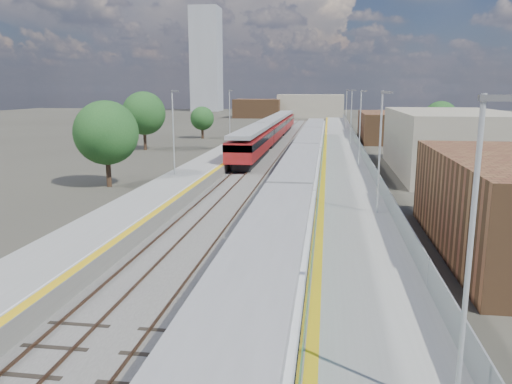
# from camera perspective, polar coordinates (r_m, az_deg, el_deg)

# --- Properties ---
(ground) EXTENTS (320.00, 320.00, 0.00)m
(ground) POSITION_cam_1_polar(r_m,az_deg,el_deg) (59.78, 4.80, 3.36)
(ground) COLOR #47443A
(ground) RESTS_ON ground
(ballast_bed) EXTENTS (10.50, 155.00, 0.06)m
(ballast_bed) POSITION_cam_1_polar(r_m,az_deg,el_deg) (62.41, 2.87, 3.76)
(ballast_bed) COLOR #565451
(ballast_bed) RESTS_ON ground
(tracks) EXTENTS (8.96, 160.00, 0.17)m
(tracks) POSITION_cam_1_polar(r_m,az_deg,el_deg) (64.00, 3.54, 4.02)
(tracks) COLOR #4C3323
(tracks) RESTS_ON ground
(platform_right) EXTENTS (4.70, 155.00, 8.52)m
(platform_right) POSITION_cam_1_polar(r_m,az_deg,el_deg) (62.11, 9.82, 4.04)
(platform_right) COLOR slate
(platform_right) RESTS_ON ground
(platform_left) EXTENTS (4.30, 155.00, 8.52)m
(platform_left) POSITION_cam_1_polar(r_m,az_deg,el_deg) (63.32, -3.28, 4.32)
(platform_left) COLOR slate
(platform_left) RESTS_ON ground
(buildings) EXTENTS (72.00, 185.50, 40.00)m
(buildings) POSITION_cam_1_polar(r_m,az_deg,el_deg) (149.24, -0.15, 12.48)
(buildings) COLOR brown
(buildings) RESTS_ON ground
(green_train) EXTENTS (2.85, 79.48, 3.14)m
(green_train) POSITION_cam_1_polar(r_m,az_deg,el_deg) (45.81, 5.68, 3.60)
(green_train) COLOR black
(green_train) RESTS_ON ground
(red_train) EXTENTS (3.05, 61.79, 3.85)m
(red_train) POSITION_cam_1_polar(r_m,az_deg,el_deg) (80.65, 1.79, 7.17)
(red_train) COLOR black
(red_train) RESTS_ON ground
(tree_a) EXTENTS (5.66, 5.66, 7.67)m
(tree_a) POSITION_cam_1_polar(r_m,az_deg,el_deg) (46.10, -16.75, 6.49)
(tree_a) COLOR #382619
(tree_a) RESTS_ON ground
(tree_b) EXTENTS (6.13, 6.13, 8.31)m
(tree_b) POSITION_cam_1_polar(r_m,az_deg,el_deg) (73.52, -12.70, 8.77)
(tree_b) COLOR #382619
(tree_b) RESTS_ON ground
(tree_c) EXTENTS (4.15, 4.15, 5.63)m
(tree_c) POSITION_cam_1_polar(r_m,az_deg,el_deg) (89.36, -6.17, 8.36)
(tree_c) COLOR #382619
(tree_c) RESTS_ON ground
(tree_d) EXTENTS (5.08, 5.08, 6.89)m
(tree_d) POSITION_cam_1_polar(r_m,az_deg,el_deg) (80.25, 20.32, 7.91)
(tree_d) COLOR #382619
(tree_d) RESTS_ON ground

